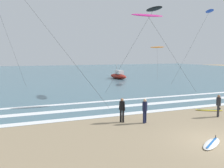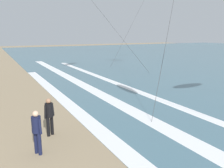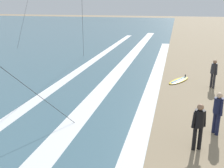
{
  "view_description": "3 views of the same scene",
  "coord_description": "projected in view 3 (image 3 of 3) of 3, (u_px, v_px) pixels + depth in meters",
  "views": [
    {
      "loc": [
        -9.71,
        -9.39,
        4.41
      ],
      "look_at": [
        -2.7,
        7.69,
        2.26
      ],
      "focal_mm": 40.2,
      "sensor_mm": 36.0,
      "label": 1
    },
    {
      "loc": [
        5.8,
        3.34,
        4.14
      ],
      "look_at": [
        -2.16,
        7.72,
        2.09
      ],
      "focal_mm": 35.71,
      "sensor_mm": 36.0,
      "label": 2
    },
    {
      "loc": [
        -11.07,
        6.15,
        4.66
      ],
      "look_at": [
        -2.23,
        8.28,
        1.8
      ],
      "focal_mm": 42.21,
      "sensor_mm": 36.0,
      "label": 3
    }
  ],
  "objects": [
    {
      "name": "surfboard_right_spare",
      "position": [
        179.0,
        80.0,
        16.09
      ],
      "size": [
        2.13,
        1.53,
        0.25
      ],
      "color": "yellow",
      "rests_on": "ground"
    },
    {
      "name": "wave_foam_shoreline",
      "position": [
        146.0,
        109.0,
        11.92
      ],
      "size": [
        39.34,
        0.8,
        0.01
      ],
      "primitive_type": "cube",
      "color": "white",
      "rests_on": "ocean_surface"
    },
    {
      "name": "surfer_foreground_main",
      "position": [
        218.0,
        110.0,
        9.42
      ],
      "size": [
        0.49,
        0.32,
        1.6
      ],
      "color": "#141938",
      "rests_on": "ground"
    },
    {
      "name": "wave_foam_outer_break",
      "position": [
        40.0,
        98.0,
        13.31
      ],
      "size": [
        52.31,
        0.66,
        0.01
      ],
      "primitive_type": "cube",
      "color": "white",
      "rests_on": "ocean_surface"
    },
    {
      "name": "wave_foam_mid_break",
      "position": [
        92.0,
        102.0,
        12.71
      ],
      "size": [
        59.74,
        0.94,
        0.01
      ],
      "primitive_type": "cube",
      "color": "white",
      "rests_on": "ocean_surface"
    },
    {
      "name": "surfer_background_far",
      "position": [
        214.0,
        71.0,
        14.58
      ],
      "size": [
        0.47,
        0.37,
        1.6
      ],
      "color": "#232328",
      "rests_on": "ground"
    },
    {
      "name": "surfer_right_near",
      "position": [
        199.0,
        123.0,
        8.4
      ],
      "size": [
        0.32,
        0.49,
        1.6
      ],
      "color": "black",
      "rests_on": "ground"
    }
  ]
}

